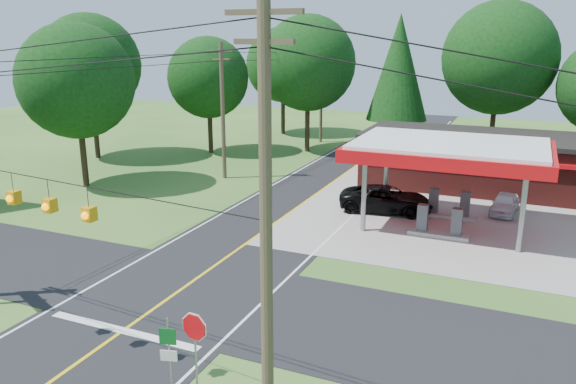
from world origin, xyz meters
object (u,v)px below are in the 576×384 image
at_px(gas_canopy, 449,153).
at_px(sedan_car, 505,204).
at_px(octagonal_stop_sign, 194,333).
at_px(suv_car, 386,199).

bearing_deg(gas_canopy, sedan_car, 53.13).
distance_m(gas_canopy, sedan_car, 6.20).
bearing_deg(octagonal_stop_sign, gas_canopy, 76.46).
relative_size(gas_canopy, suv_car, 1.89).
bearing_deg(gas_canopy, octagonal_stop_sign, -103.54).
height_order(gas_canopy, sedan_car, gas_canopy).
bearing_deg(sedan_car, gas_canopy, -122.11).
distance_m(sedan_car, octagonal_stop_sign, 23.93).
bearing_deg(sedan_car, octagonal_stop_sign, -103.54).
xyz_separation_m(gas_canopy, octagonal_stop_sign, (-4.50, -18.68, -2.24)).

